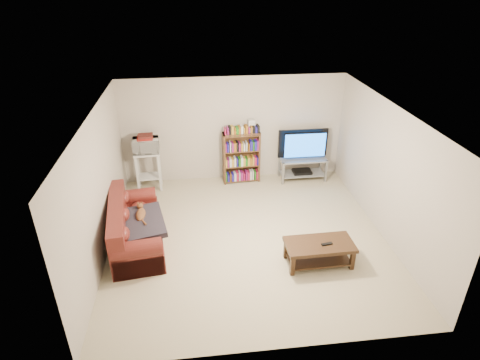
{
  "coord_description": "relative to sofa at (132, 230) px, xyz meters",
  "views": [
    {
      "loc": [
        -0.87,
        -6.03,
        4.39
      ],
      "look_at": [
        -0.1,
        0.4,
        1.0
      ],
      "focal_mm": 30.0,
      "sensor_mm": 36.0,
      "label": 1
    }
  ],
  "objects": [
    {
      "name": "floor",
      "position": [
        2.07,
        -0.06,
        -0.3
      ],
      "size": [
        5.0,
        5.0,
        0.0
      ],
      "primitive_type": "plane",
      "color": "beige",
      "rests_on": "ground"
    },
    {
      "name": "wall_right",
      "position": [
        4.57,
        -0.06,
        0.9
      ],
      "size": [
        0.0,
        5.0,
        5.0
      ],
      "primitive_type": "plane",
      "rotation": [
        1.57,
        0.0,
        -1.57
      ],
      "color": "beige",
      "rests_on": "ground"
    },
    {
      "name": "microwave_stand",
      "position": [
        0.13,
        2.09,
        0.27
      ],
      "size": [
        0.58,
        0.43,
        0.89
      ],
      "rotation": [
        0.0,
        0.0,
        0.05
      ],
      "color": "silver",
      "rests_on": "floor"
    },
    {
      "name": "coffee_table",
      "position": [
        3.14,
        -0.93,
        -0.01
      ],
      "size": [
        1.14,
        0.59,
        0.41
      ],
      "rotation": [
        0.0,
        0.0,
        0.02
      ],
      "color": "#342112",
      "rests_on": "floor"
    },
    {
      "name": "wall_front",
      "position": [
        2.07,
        -2.56,
        0.9
      ],
      "size": [
        5.0,
        0.0,
        5.0
      ],
      "primitive_type": "plane",
      "rotation": [
        -1.57,
        0.0,
        0.0
      ],
      "color": "beige",
      "rests_on": "ground"
    },
    {
      "name": "wall_left",
      "position": [
        -0.43,
        -0.06,
        0.9
      ],
      "size": [
        0.0,
        5.0,
        5.0
      ],
      "primitive_type": "plane",
      "rotation": [
        1.57,
        0.0,
        1.57
      ],
      "color": "beige",
      "rests_on": "ground"
    },
    {
      "name": "sofa",
      "position": [
        0.0,
        0.0,
        0.0
      ],
      "size": [
        1.09,
        2.05,
        0.84
      ],
      "rotation": [
        0.0,
        0.0,
        0.13
      ],
      "color": "maroon",
      "rests_on": "floor"
    },
    {
      "name": "cat",
      "position": [
        0.17,
        0.07,
        0.26
      ],
      "size": [
        0.28,
        0.56,
        0.16
      ],
      "primitive_type": null,
      "rotation": [
        0.0,
        0.0,
        0.13
      ],
      "color": "brown",
      "rests_on": "sofa"
    },
    {
      "name": "microwave",
      "position": [
        0.13,
        2.09,
        0.75
      ],
      "size": [
        0.57,
        0.4,
        0.3
      ],
      "primitive_type": "imported",
      "rotation": [
        0.0,
        0.0,
        0.05
      ],
      "color": "silver",
      "rests_on": "microwave_stand"
    },
    {
      "name": "television",
      "position": [
        3.66,
        2.13,
        0.57
      ],
      "size": [
        1.15,
        0.16,
        0.66
      ],
      "primitive_type": "imported",
      "rotation": [
        0.0,
        0.0,
        3.15
      ],
      "color": "black",
      "rests_on": "tv_stand"
    },
    {
      "name": "game_boxes",
      "position": [
        0.13,
        2.09,
        0.92
      ],
      "size": [
        0.34,
        0.3,
        0.05
      ],
      "primitive_type": "cube",
      "rotation": [
        0.0,
        0.0,
        0.05
      ],
      "color": "maroon",
      "rests_on": "microwave"
    },
    {
      "name": "bookshelf",
      "position": [
        2.22,
        2.19,
        0.32
      ],
      "size": [
        0.85,
        0.31,
        1.21
      ],
      "rotation": [
        0.0,
        0.0,
        0.06
      ],
      "color": "#4E311B",
      "rests_on": "floor"
    },
    {
      "name": "remote",
      "position": [
        3.25,
        -0.97,
        0.12
      ],
      "size": [
        0.19,
        0.08,
        0.02
      ],
      "primitive_type": "cube",
      "rotation": [
        0.0,
        0.0,
        0.17
      ],
      "color": "black",
      "rests_on": "coffee_table"
    },
    {
      "name": "ceiling",
      "position": [
        2.07,
        -0.06,
        2.1
      ],
      "size": [
        5.0,
        5.0,
        0.0
      ],
      "primitive_type": "plane",
      "rotation": [
        3.14,
        0.0,
        0.0
      ],
      "color": "white",
      "rests_on": "ground"
    },
    {
      "name": "shelf_clutter",
      "position": [
        2.32,
        2.21,
        1.02
      ],
      "size": [
        0.62,
        0.22,
        0.28
      ],
      "rotation": [
        0.0,
        0.0,
        0.06
      ],
      "color": "silver",
      "rests_on": "bookshelf"
    },
    {
      "name": "wall_back",
      "position": [
        2.07,
        2.44,
        0.9
      ],
      "size": [
        5.0,
        0.0,
        5.0
      ],
      "primitive_type": "plane",
      "rotation": [
        1.57,
        0.0,
        0.0
      ],
      "color": "beige",
      "rests_on": "ground"
    },
    {
      "name": "tv_stand",
      "position": [
        3.66,
        2.13,
        0.06
      ],
      "size": [
        1.07,
        0.49,
        0.54
      ],
      "rotation": [
        0.0,
        0.0,
        0.01
      ],
      "color": "#999EA3",
      "rests_on": "floor"
    },
    {
      "name": "dvd_player",
      "position": [
        3.66,
        2.13,
        -0.11
      ],
      "size": [
        0.43,
        0.3,
        0.06
      ],
      "primitive_type": "cube",
      "rotation": [
        0.0,
        0.0,
        0.01
      ],
      "color": "black",
      "rests_on": "tv_stand"
    },
    {
      "name": "blanket",
      "position": [
        0.19,
        -0.11,
        0.2
      ],
      "size": [
        0.95,
        1.12,
        0.18
      ],
      "primitive_type": "cube",
      "rotation": [
        0.05,
        -0.04,
        0.21
      ],
      "color": "#2A252F",
      "rests_on": "sofa"
    }
  ]
}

